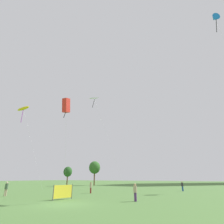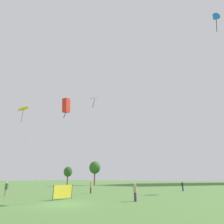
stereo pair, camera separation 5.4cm
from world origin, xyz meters
name	(u,v)px [view 2 (the right image)]	position (x,y,z in m)	size (l,w,h in m)	color
ground	(63,204)	(0.00, 0.00, 0.00)	(280.00, 280.00, 0.00)	#4C7538
person_standing_0	(182,185)	(5.83, 22.88, 0.92)	(0.35, 0.35, 1.60)	#1E478C
person_standing_1	(6,188)	(-11.81, 2.12, 0.97)	(0.37, 0.37, 1.68)	tan
person_standing_4	(91,187)	(-5.18, 11.16, 0.91)	(0.35, 0.35, 1.57)	maroon
person_standing_5	(135,191)	(4.61, 5.04, 0.94)	(0.36, 0.36, 1.63)	#593372
kite_flying_0	(215,18)	(15.89, 20.76, 31.25)	(4.32, 1.74, 32.07)	silver
kite_flying_1	(94,99)	(-11.79, 20.23, 20.18)	(8.05, 3.93, 20.85)	silver
kite_flying_2	(66,106)	(-9.07, 8.53, 13.84)	(4.58, 6.35, 15.15)	silver
kite_flying_3	(23,109)	(-25.42, 11.53, 17.27)	(8.91, 2.74, 18.09)	silver
park_tree_0	(68,172)	(-26.36, 29.04, 3.81)	(2.44, 2.44, 5.24)	brown
park_tree_1	(95,168)	(-22.58, 36.93, 5.23)	(3.49, 3.49, 7.16)	brown
event_banner	(63,192)	(-2.65, 2.68, 0.78)	(0.48, 2.41, 1.49)	#4C4C4C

